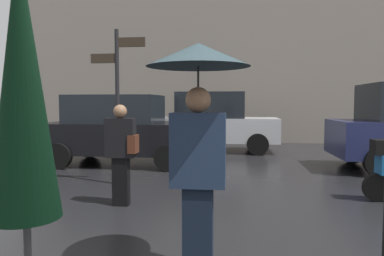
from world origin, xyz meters
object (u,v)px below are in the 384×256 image
(pedestrian_with_umbrella, at_px, (198,103))
(parked_car_left, at_px, (122,129))
(pedestrian_with_bag, at_px, (122,149))
(parked_car_distant, at_px, (215,122))
(folded_patio_umbrella_far, at_px, (23,102))
(street_signpost, at_px, (118,91))

(pedestrian_with_umbrella, xyz_separation_m, parked_car_left, (-2.63, 5.85, -0.68))
(pedestrian_with_bag, bearing_deg, pedestrian_with_umbrella, -116.35)
(parked_car_left, xyz_separation_m, parked_car_distant, (2.29, 2.80, 0.07))
(pedestrian_with_bag, bearing_deg, parked_car_distant, 20.66)
(folded_patio_umbrella_far, distance_m, pedestrian_with_bag, 3.88)
(folded_patio_umbrella_far, height_order, pedestrian_with_umbrella, folded_patio_umbrella_far)
(parked_car_distant, distance_m, street_signpost, 5.44)
(parked_car_left, relative_size, street_signpost, 1.37)
(pedestrian_with_umbrella, relative_size, parked_car_distant, 0.53)
(pedestrian_with_umbrella, distance_m, pedestrian_with_bag, 2.64)
(parked_car_left, bearing_deg, folded_patio_umbrella_far, 103.87)
(pedestrian_with_umbrella, xyz_separation_m, parked_car_distant, (-0.34, 8.65, -0.61))
(pedestrian_with_umbrella, height_order, parked_car_left, pedestrian_with_umbrella)
(pedestrian_with_bag, height_order, parked_car_distant, parked_car_distant)
(street_signpost, bearing_deg, pedestrian_with_bag, -69.48)
(pedestrian_with_umbrella, xyz_separation_m, street_signpost, (-1.93, 3.51, 0.23))
(parked_car_left, distance_m, parked_car_distant, 3.62)
(folded_patio_umbrella_far, relative_size, parked_car_left, 0.57)
(pedestrian_with_bag, xyz_separation_m, street_signpost, (-0.52, 1.39, 0.93))
(pedestrian_with_bag, distance_m, parked_car_left, 3.92)
(pedestrian_with_bag, relative_size, parked_car_distant, 0.39)
(parked_car_distant, relative_size, street_signpost, 1.33)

